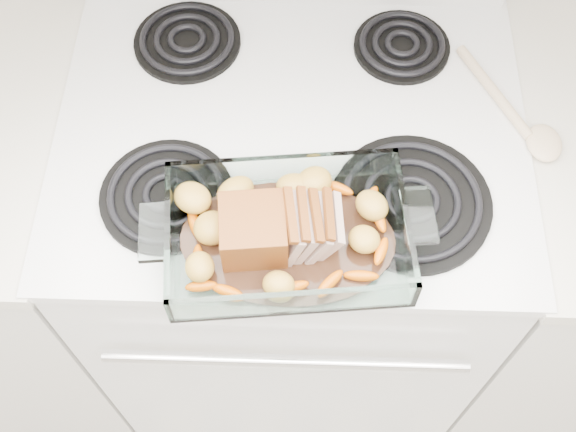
{
  "coord_description": "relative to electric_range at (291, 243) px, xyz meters",
  "views": [
    {
      "loc": [
        0.02,
        0.92,
        1.9
      ],
      "look_at": [
        0.0,
        1.44,
        0.99
      ],
      "focal_mm": 45.0,
      "sensor_mm": 36.0,
      "label": 1
    }
  ],
  "objects": [
    {
      "name": "electric_range",
      "position": [
        0.0,
        0.0,
        0.0
      ],
      "size": [
        0.78,
        0.7,
        1.12
      ],
      "color": "white",
      "rests_on": "ground"
    },
    {
      "name": "baking_dish",
      "position": [
        0.0,
        -0.24,
        0.48
      ],
      "size": [
        0.35,
        0.23,
        0.07
      ],
      "rotation": [
        0.0,
        0.0,
        0.1
      ],
      "color": "silver",
      "rests_on": "electric_range"
    },
    {
      "name": "pork_roast",
      "position": [
        -0.02,
        -0.24,
        0.51
      ],
      "size": [
        0.18,
        0.09,
        0.08
      ],
      "rotation": [
        0.0,
        0.0,
        0.13
      ],
      "color": "brown",
      "rests_on": "baking_dish"
    },
    {
      "name": "roast_vegetables",
      "position": [
        -0.0,
        -0.21,
        0.49
      ],
      "size": [
        0.32,
        0.17,
        0.04
      ],
      "rotation": [
        0.0,
        0.0,
        -0.21
      ],
      "color": "#CF5705",
      "rests_on": "baking_dish"
    },
    {
      "name": "wooden_spoon",
      "position": [
        0.38,
        -0.0,
        0.46
      ],
      "size": [
        0.15,
        0.24,
        0.02
      ],
      "rotation": [
        0.0,
        0.0,
        0.48
      ],
      "color": "beige",
      "rests_on": "electric_range"
    }
  ]
}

